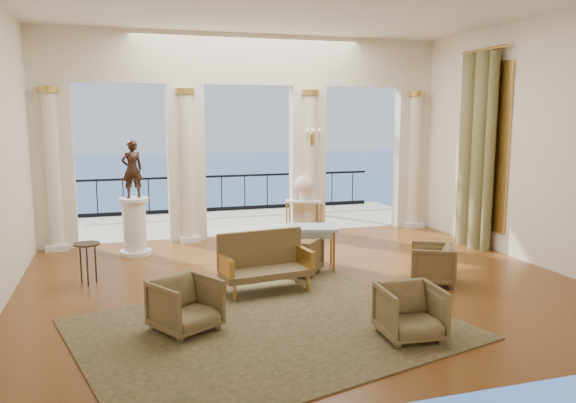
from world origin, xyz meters
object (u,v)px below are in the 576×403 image
object	(u,v)px
game_table	(304,231)
side_table	(87,249)
statue	(132,169)
console_table	(304,206)
armchair_a	(185,302)
armchair_b	(410,310)
settee	(264,262)
armchair_c	(433,262)
armchair_d	(298,253)
pedestal	(135,227)

from	to	relation	value
game_table	side_table	xyz separation A→B (m)	(-3.67, 0.19, -0.12)
statue	console_table	bearing A→B (deg)	176.38
armchair_a	armchair_b	bearing A→B (deg)	-51.85
settee	side_table	size ratio (longest dim) A/B	2.17
armchair_c	side_table	world-z (taller)	armchair_c
settee	game_table	bearing A→B (deg)	37.65
armchair_c	armchair_b	bearing A→B (deg)	-8.35
settee	side_table	xyz separation A→B (m)	(-2.68, 1.19, 0.12)
armchair_a	settee	bearing A→B (deg)	13.92
statue	console_table	distance (m)	4.00
settee	game_table	xyz separation A→B (m)	(0.99, 1.00, 0.24)
armchair_c	armchair_d	xyz separation A→B (m)	(-1.95, 1.16, 0.01)
armchair_a	console_table	world-z (taller)	console_table
armchair_d	game_table	size ratio (longest dim) A/B	0.57
armchair_c	armchair_d	bearing A→B (deg)	-91.72
armchair_a	statue	world-z (taller)	statue
armchair_b	statue	bearing A→B (deg)	123.99
console_table	armchair_a	bearing A→B (deg)	-102.67
armchair_c	pedestal	bearing A→B (deg)	-97.30
armchair_d	pedestal	size ratio (longest dim) A/B	0.64
settee	console_table	bearing A→B (deg)	55.27
armchair_b	pedestal	bearing A→B (deg)	123.99
side_table	settee	bearing A→B (deg)	-23.94
armchair_d	statue	bearing A→B (deg)	1.84
game_table	side_table	bearing A→B (deg)	-167.14
armchair_c	game_table	bearing A→B (deg)	-99.80
armchair_c	settee	xyz separation A→B (m)	(-2.76, 0.43, 0.11)
armchair_a	armchair_b	world-z (taller)	armchair_a
armchair_a	settee	distance (m)	1.92
settee	statue	distance (m)	3.74
armchair_b	settee	world-z (taller)	settee
armchair_a	settee	size ratio (longest dim) A/B	0.51
armchair_a	settee	xyz separation A→B (m)	(1.39, 1.33, 0.09)
settee	console_table	world-z (taller)	settee
armchair_a	pedestal	xyz separation A→B (m)	(-0.49, 4.32, 0.17)
armchair_c	game_table	world-z (taller)	game_table
armchair_b	statue	xyz separation A→B (m)	(-3.13, 5.38, 1.33)
armchair_a	pedestal	distance (m)	4.35
game_table	statue	distance (m)	3.63
armchair_c	game_table	xyz separation A→B (m)	(-1.77, 1.42, 0.35)
game_table	side_table	world-z (taller)	game_table
pedestal	statue	bearing A→B (deg)	135.00
armchair_d	console_table	distance (m)	3.23
armchair_b	game_table	world-z (taller)	game_table
armchair_a	console_table	xyz separation A→B (m)	(3.30, 5.08, 0.30)
armchair_d	pedestal	xyz separation A→B (m)	(-2.68, 2.25, 0.18)
armchair_d	game_table	distance (m)	0.47
pedestal	statue	world-z (taller)	statue
armchair_d	statue	world-z (taller)	statue
armchair_d	settee	bearing A→B (deg)	84.45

